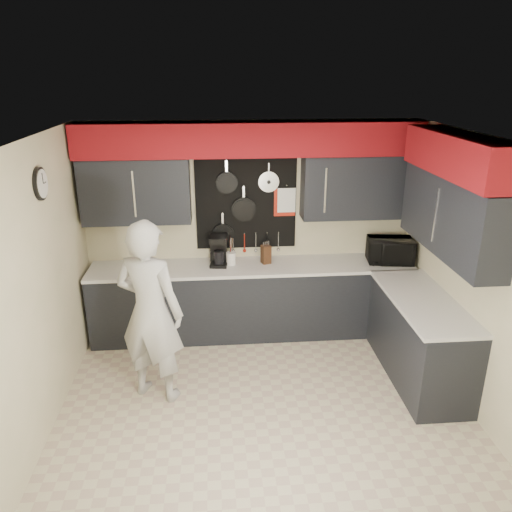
{
  "coord_description": "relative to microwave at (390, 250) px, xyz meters",
  "views": [
    {
      "loc": [
        -0.43,
        -4.14,
        3.14
      ],
      "look_at": [
        -0.03,
        0.5,
        1.39
      ],
      "focal_mm": 35.0,
      "sensor_mm": 36.0,
      "label": 1
    }
  ],
  "objects": [
    {
      "name": "ground",
      "position": [
        -1.68,
        -1.41,
        -1.07
      ],
      "size": [
        4.0,
        4.0,
        0.0
      ],
      "primitive_type": "plane",
      "color": "beige",
      "rests_on": "ground"
    },
    {
      "name": "back_wall_assembly",
      "position": [
        -1.68,
        0.19,
        0.94
      ],
      "size": [
        4.0,
        0.36,
        2.6
      ],
      "color": "beige",
      "rests_on": "ground"
    },
    {
      "name": "right_wall_assembly",
      "position": [
        0.17,
        -1.15,
        0.87
      ],
      "size": [
        0.36,
        3.5,
        2.6
      ],
      "color": "beige",
      "rests_on": "ground"
    },
    {
      "name": "left_wall_assembly",
      "position": [
        -3.68,
        -1.39,
        0.27
      ],
      "size": [
        0.05,
        3.5,
        2.6
      ],
      "color": "beige",
      "rests_on": "ground"
    },
    {
      "name": "base_cabinets",
      "position": [
        -1.19,
        -0.28,
        -0.61
      ],
      "size": [
        3.95,
        2.2,
        0.92
      ],
      "color": "black",
      "rests_on": "ground"
    },
    {
      "name": "microwave",
      "position": [
        0.0,
        0.0,
        0.0
      ],
      "size": [
        0.58,
        0.43,
        0.3
      ],
      "primitive_type": "imported",
      "rotation": [
        0.0,
        0.0,
        -0.13
      ],
      "color": "black",
      "rests_on": "base_cabinets"
    },
    {
      "name": "knife_block",
      "position": [
        -1.51,
        0.09,
        -0.04
      ],
      "size": [
        0.13,
        0.13,
        0.22
      ],
      "primitive_type": "cube",
      "rotation": [
        0.0,
        0.0,
        0.33
      ],
      "color": "#392312",
      "rests_on": "base_cabinets"
    },
    {
      "name": "utensil_crock",
      "position": [
        -1.94,
        0.08,
        -0.07
      ],
      "size": [
        0.12,
        0.12,
        0.15
      ],
      "primitive_type": "cylinder",
      "color": "white",
      "rests_on": "base_cabinets"
    },
    {
      "name": "coffee_maker",
      "position": [
        -2.08,
        0.09,
        0.04
      ],
      "size": [
        0.23,
        0.27,
        0.37
      ],
      "rotation": [
        0.0,
        0.0,
        -0.12
      ],
      "color": "black",
      "rests_on": "base_cabinets"
    },
    {
      "name": "person",
      "position": [
        -2.77,
        -1.16,
        -0.13
      ],
      "size": [
        0.8,
        0.68,
        1.87
      ],
      "primitive_type": "imported",
      "rotation": [
        0.0,
        0.0,
        2.74
      ],
      "color": "#B7B7B4",
      "rests_on": "ground"
    }
  ]
}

